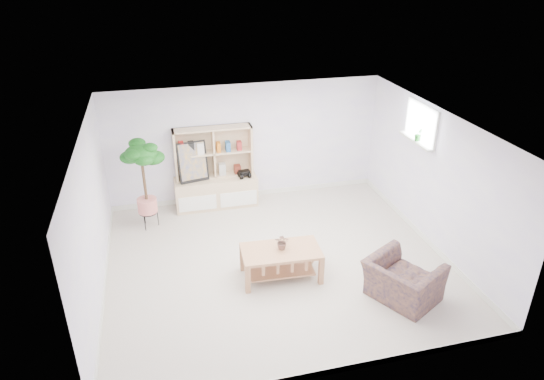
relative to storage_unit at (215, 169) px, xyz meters
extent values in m
cube|color=#B8B0A4|center=(0.68, -2.24, -0.81)|extent=(5.50, 5.00, 0.01)
cube|color=white|center=(0.68, -2.24, 1.59)|extent=(5.50, 5.00, 0.01)
cube|color=#DED1FD|center=(0.68, 0.26, 0.39)|extent=(5.50, 0.01, 2.40)
cube|color=#DED1FD|center=(0.68, -4.74, 0.39)|extent=(5.50, 0.01, 2.40)
cube|color=#DED1FD|center=(-2.07, -2.24, 0.39)|extent=(0.01, 5.00, 2.40)
cube|color=#DED1FD|center=(3.43, -2.24, 0.39)|extent=(0.01, 5.00, 2.40)
cube|color=white|center=(3.35, -1.64, 0.87)|extent=(0.14, 1.00, 0.04)
imported|color=#206121|center=(0.67, -2.63, -0.19)|extent=(0.28, 0.27, 0.25)
imported|color=#0F1436|center=(2.23, -3.62, -0.45)|extent=(1.22, 1.27, 0.73)
imported|color=#0C4B11|center=(3.35, -1.68, 1.01)|extent=(0.16, 0.14, 0.24)
camera|label=1|loc=(-1.04, -8.75, 3.82)|focal=32.00mm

